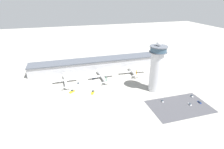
# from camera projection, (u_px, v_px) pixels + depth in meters

# --- Properties ---
(ground_plane) EXTENTS (1000.00, 1000.00, 0.00)m
(ground_plane) POSITION_uv_depth(u_px,v_px,m) (108.00, 89.00, 219.93)
(ground_plane) COLOR #9E9B93
(terminal_building) EXTENTS (203.76, 25.00, 15.66)m
(terminal_building) POSITION_uv_depth(u_px,v_px,m) (97.00, 64.00, 277.74)
(terminal_building) COLOR #B2B2B7
(terminal_building) RESTS_ON ground
(control_tower) EXTENTS (20.31, 20.31, 62.16)m
(control_tower) POSITION_uv_depth(u_px,v_px,m) (156.00, 67.00, 204.93)
(control_tower) COLOR silver
(control_tower) RESTS_ON ground
(parking_lot_surface) EXTENTS (64.00, 40.00, 0.01)m
(parking_lot_surface) POSITION_uv_depth(u_px,v_px,m) (179.00, 106.00, 185.34)
(parking_lot_surface) COLOR #424247
(parking_lot_surface) RESTS_ON ground
(airplane_gate_alpha) EXTENTS (31.85, 44.35, 11.41)m
(airplane_gate_alpha) POSITION_uv_depth(u_px,v_px,m) (65.00, 80.00, 233.70)
(airplane_gate_alpha) COLOR white
(airplane_gate_alpha) RESTS_ON ground
(airplane_gate_bravo) EXTENTS (35.85, 44.54, 11.52)m
(airplane_gate_bravo) POSITION_uv_depth(u_px,v_px,m) (102.00, 76.00, 245.89)
(airplane_gate_bravo) COLOR white
(airplane_gate_bravo) RESTS_ON ground
(airplane_gate_charlie) EXTENTS (39.93, 35.61, 12.49)m
(airplane_gate_charlie) POSITION_uv_depth(u_px,v_px,m) (133.00, 71.00, 260.45)
(airplane_gate_charlie) COLOR white
(airplane_gate_charlie) RESTS_ON ground
(service_truck_catering) EXTENTS (7.16, 6.29, 2.73)m
(service_truck_catering) POSITION_uv_depth(u_px,v_px,m) (72.00, 91.00, 211.87)
(service_truck_catering) COLOR black
(service_truck_catering) RESTS_ON ground
(service_truck_fuel) EXTENTS (4.71, 8.63, 2.98)m
(service_truck_fuel) POSITION_uv_depth(u_px,v_px,m) (78.00, 84.00, 230.08)
(service_truck_fuel) COLOR black
(service_truck_fuel) RESTS_ON ground
(service_truck_baggage) EXTENTS (5.04, 7.41, 3.16)m
(service_truck_baggage) POSITION_uv_depth(u_px,v_px,m) (93.00, 92.00, 209.55)
(service_truck_baggage) COLOR black
(service_truck_baggage) RESTS_ON ground
(service_truck_water) EXTENTS (6.34, 7.30, 3.19)m
(service_truck_water) POSITION_uv_depth(u_px,v_px,m) (94.00, 78.00, 245.58)
(service_truck_water) COLOR black
(service_truck_water) RESTS_ON ground
(car_maroon_suv) EXTENTS (1.73, 4.78, 1.60)m
(car_maroon_suv) POSITION_uv_depth(u_px,v_px,m) (199.00, 102.00, 191.50)
(car_maroon_suv) COLOR black
(car_maroon_suv) RESTS_ON ground
(car_blue_compact) EXTENTS (1.94, 4.65, 1.51)m
(car_blue_compact) POSITION_uv_depth(u_px,v_px,m) (190.00, 104.00, 187.80)
(car_blue_compact) COLOR black
(car_blue_compact) RESTS_ON ground
(car_yellow_taxi) EXTENTS (1.93, 4.43, 1.55)m
(car_yellow_taxi) POSITION_uv_depth(u_px,v_px,m) (192.00, 96.00, 203.05)
(car_yellow_taxi) COLOR black
(car_yellow_taxi) RESTS_ON ground
(car_green_van) EXTENTS (1.90, 4.10, 1.57)m
(car_green_van) POSITION_uv_depth(u_px,v_px,m) (162.00, 101.00, 193.26)
(car_green_van) COLOR black
(car_green_van) RESTS_ON ground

